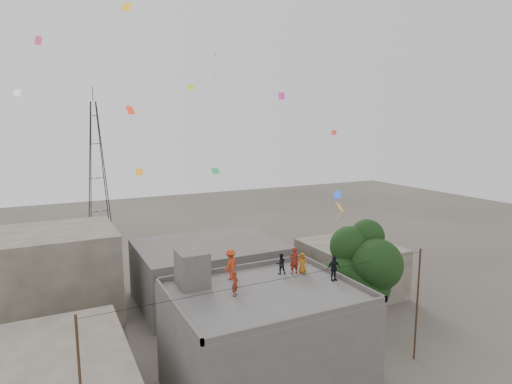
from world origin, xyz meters
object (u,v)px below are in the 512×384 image
transmission_tower (97,171)px  person_red_adult (294,261)px  stair_head_box (192,269)px  tree (363,268)px  person_dark_adult (334,268)px

transmission_tower → person_red_adult: bearing=-79.7°
stair_head_box → person_red_adult: stair_head_box is taller
stair_head_box → tree: tree is taller
transmission_tower → person_red_adult: transmission_tower is taller
stair_head_box → transmission_tower: (-0.80, 37.40, 1.97)m
transmission_tower → person_dark_adult: transmission_tower is taller
stair_head_box → tree: bearing=-10.7°
person_dark_adult → person_red_adult: bearing=126.4°
stair_head_box → person_red_adult: size_ratio=1.20×
person_red_adult → person_dark_adult: size_ratio=1.13×
stair_head_box → tree: 10.80m
tree → transmission_tower: (-11.37, 39.40, 2.97)m
stair_head_box → transmission_tower: 37.46m
stair_head_box → transmission_tower: bearing=91.2°
stair_head_box → person_dark_adult: 8.12m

